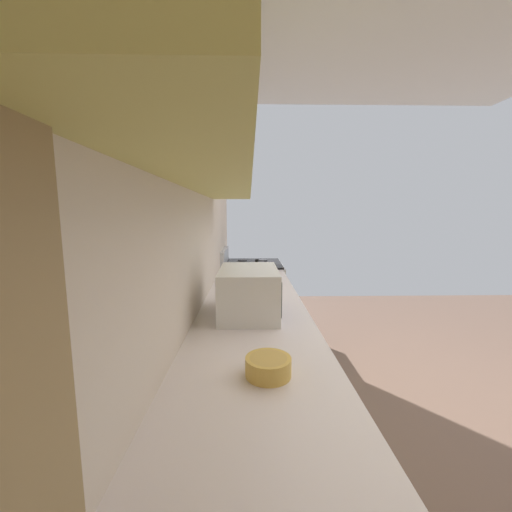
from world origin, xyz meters
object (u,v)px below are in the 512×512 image
Objects in this scene: oven_range at (253,301)px; kettle at (257,270)px; microwave at (249,292)px; bowl at (268,365)px.

oven_range is 6.02× the size of kettle.
microwave is 2.65× the size of kettle.
oven_range is 1.83m from microwave.
kettle is at bearing 0.00° from bowl.
oven_range is at bearing 2.19° from kettle.
kettle is (-0.76, -0.03, 0.51)m from oven_range.
microwave is at bearing 176.02° from kettle.
kettle is (0.98, -0.07, -0.06)m from microwave.
kettle reaches higher than bowl.
microwave reaches higher than bowl.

